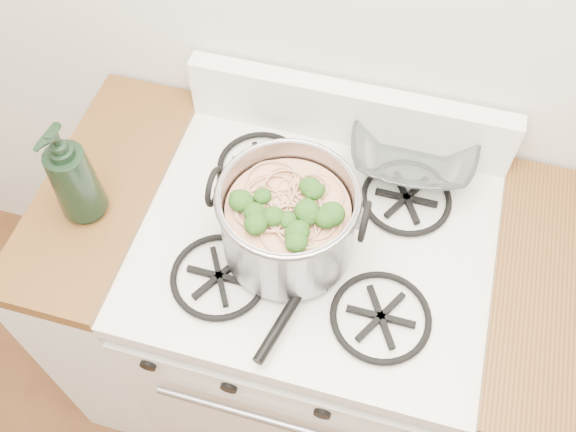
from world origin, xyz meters
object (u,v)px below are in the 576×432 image
at_px(glass_bowl, 412,151).
at_px(bottle, 71,173).
at_px(stock_pot, 288,221).
at_px(spatula, 320,259).
at_px(gas_range, 310,327).

relative_size(glass_bowl, bottle, 0.44).
bearing_deg(stock_pot, bottle, -176.21).
bearing_deg(spatula, bottle, -165.44).
bearing_deg(gas_range, glass_bowl, 59.11).
xyz_separation_m(stock_pot, bottle, (-0.45, -0.03, 0.04)).
height_order(stock_pot, bottle, bottle).
bearing_deg(gas_range, spatula, -68.88).
xyz_separation_m(gas_range, stock_pot, (-0.05, -0.04, 0.58)).
relative_size(gas_range, bottle, 3.52).
relative_size(gas_range, glass_bowl, 8.03).
xyz_separation_m(stock_pot, glass_bowl, (0.21, 0.31, -0.07)).
height_order(spatula, glass_bowl, glass_bowl).
bearing_deg(spatula, glass_bowl, 81.30).
bearing_deg(glass_bowl, gas_range, -120.89).
xyz_separation_m(gas_range, spatula, (0.02, -0.06, 0.50)).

